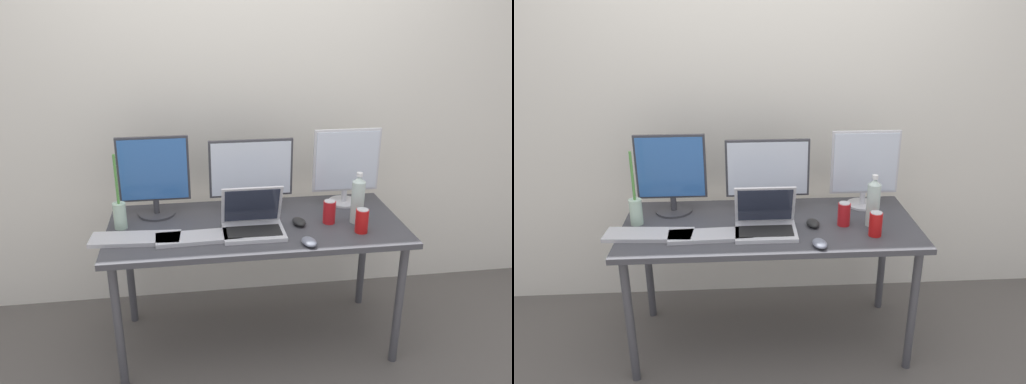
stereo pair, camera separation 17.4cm
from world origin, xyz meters
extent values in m
plane|color=#5B5651|center=(0.00, 0.00, 0.00)|extent=(16.00, 16.00, 0.00)
cube|color=silver|center=(0.00, 0.59, 1.30)|extent=(7.00, 0.08, 2.60)
cylinder|color=#424247|center=(-0.72, -0.28, 0.35)|extent=(0.04, 0.04, 0.71)
cylinder|color=#424247|center=(0.72, -0.28, 0.35)|extent=(0.04, 0.04, 0.71)
cylinder|color=#424247|center=(-0.72, 0.28, 0.35)|extent=(0.04, 0.04, 0.71)
cylinder|color=#424247|center=(0.72, 0.28, 0.35)|extent=(0.04, 0.04, 0.71)
cube|color=#3D3D42|center=(0.00, 0.00, 0.72)|extent=(1.55, 0.69, 0.03)
cylinder|color=#38383D|center=(-0.53, 0.19, 0.75)|extent=(0.20, 0.20, 0.01)
cylinder|color=#38383D|center=(-0.53, 0.19, 0.79)|extent=(0.03, 0.03, 0.07)
cube|color=#38383D|center=(-0.53, 0.19, 1.00)|extent=(0.38, 0.02, 0.36)
cube|color=#3366B2|center=(-0.53, 0.18, 1.00)|extent=(0.36, 0.01, 0.33)
cylinder|color=#38383D|center=(0.00, 0.20, 0.75)|extent=(0.17, 0.17, 0.01)
cylinder|color=#38383D|center=(0.00, 0.20, 0.79)|extent=(0.03, 0.03, 0.07)
cube|color=#38383D|center=(0.00, 0.20, 0.98)|extent=(0.46, 0.02, 0.32)
cube|color=silver|center=(0.00, 0.19, 0.98)|extent=(0.44, 0.01, 0.30)
cylinder|color=silver|center=(0.55, 0.22, 0.75)|extent=(0.18, 0.18, 0.01)
cylinder|color=silver|center=(0.55, 0.22, 0.79)|extent=(0.03, 0.03, 0.07)
cube|color=silver|center=(0.55, 0.22, 1.00)|extent=(0.38, 0.02, 0.36)
cube|color=silver|center=(0.55, 0.20, 1.00)|extent=(0.36, 0.01, 0.34)
cube|color=silver|center=(-0.03, -0.12, 0.75)|extent=(0.31, 0.23, 0.02)
cube|color=black|center=(-0.03, -0.13, 0.76)|extent=(0.27, 0.13, 0.00)
cube|color=silver|center=(-0.03, -0.04, 0.87)|extent=(0.31, 0.10, 0.22)
cube|color=#232838|center=(-0.03, -0.05, 0.87)|extent=(0.28, 0.08, 0.20)
cube|color=#B2B2B7|center=(-0.62, -0.12, 0.75)|extent=(0.45, 0.17, 0.02)
cube|color=#B2B2B7|center=(-0.31, -0.14, 0.75)|extent=(0.43, 0.16, 0.02)
ellipsoid|color=black|center=(0.22, -0.05, 0.76)|extent=(0.08, 0.11, 0.04)
ellipsoid|color=slate|center=(0.22, -0.28, 0.76)|extent=(0.09, 0.11, 0.03)
cylinder|color=silver|center=(0.53, -0.05, 0.85)|extent=(0.07, 0.07, 0.23)
cone|color=silver|center=(0.53, -0.05, 0.98)|extent=(0.06, 0.06, 0.03)
cylinder|color=white|center=(0.53, -0.05, 1.01)|extent=(0.03, 0.03, 0.02)
cylinder|color=red|center=(0.52, -0.17, 0.80)|extent=(0.07, 0.07, 0.12)
cylinder|color=silver|center=(0.52, -0.17, 0.86)|extent=(0.06, 0.06, 0.00)
cylinder|color=red|center=(0.39, -0.04, 0.80)|extent=(0.07, 0.07, 0.12)
cylinder|color=silver|center=(0.39, -0.04, 0.86)|extent=(0.06, 0.06, 0.00)
cylinder|color=#B2D1B7|center=(-0.70, 0.04, 0.81)|extent=(0.07, 0.07, 0.14)
cylinder|color=#519342|center=(-0.70, 0.04, 1.01)|extent=(0.01, 0.01, 0.26)
camera|label=1|loc=(-0.33, -2.38, 1.86)|focal=35.00mm
camera|label=2|loc=(-0.16, -2.40, 1.86)|focal=35.00mm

